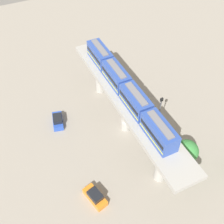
# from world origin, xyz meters

# --- Properties ---
(ground_plane) EXTENTS (120.00, 120.00, 0.00)m
(ground_plane) POSITION_xyz_m (0.00, 0.00, 0.00)
(ground_plane) COLOR gray
(viaduct) EXTENTS (5.20, 35.80, 7.87)m
(viaduct) POSITION_xyz_m (0.00, 0.00, 6.13)
(viaduct) COLOR #A8A59E
(viaduct) RESTS_ON ground
(train) EXTENTS (2.64, 27.45, 3.24)m
(train) POSITION_xyz_m (0.00, -0.81, 9.40)
(train) COLOR #2D4CA5
(train) RESTS_ON viaduct
(parked_car_orange) EXTENTS (2.75, 4.51, 1.76)m
(parked_car_orange) POSITION_xyz_m (10.88, 10.64, 0.74)
(parked_car_orange) COLOR orange
(parked_car_orange) RESTS_ON ground
(parked_car_blue) EXTENTS (2.72, 4.50, 1.76)m
(parked_car_blue) POSITION_xyz_m (11.08, -6.69, 0.74)
(parked_car_blue) COLOR #284CB7
(parked_car_blue) RESTS_ON ground
(tree_near_viaduct) EXTENTS (3.86, 3.86, 5.48)m
(tree_near_viaduct) POSITION_xyz_m (-5.00, 11.20, 3.54)
(tree_near_viaduct) COLOR brown
(tree_near_viaduct) RESTS_ON ground
(signal_post) EXTENTS (0.44, 0.28, 10.47)m
(signal_post) POSITION_xyz_m (-3.40, 4.79, 5.76)
(signal_post) COLOR #4C4C51
(signal_post) RESTS_ON ground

